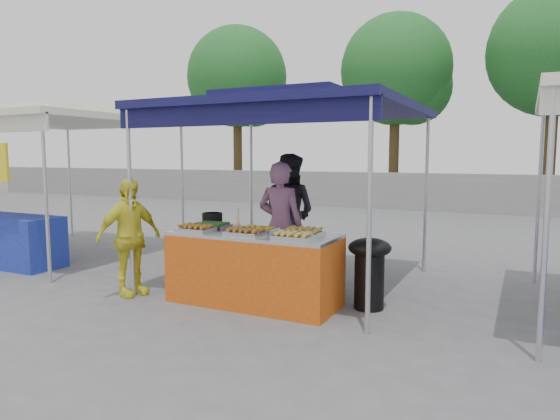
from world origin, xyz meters
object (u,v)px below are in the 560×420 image
at_px(customer_person, 129,237).
at_px(helper_man, 288,213).
at_px(vendor_woman, 280,226).
at_px(wok_burner, 369,267).
at_px(vendor_table, 254,268).
at_px(cooking_pot, 212,219).

bearing_deg(customer_person, helper_man, -12.48).
bearing_deg(vendor_woman, wok_burner, 162.43).
height_order(helper_man, customer_person, helper_man).
relative_size(vendor_table, helper_man, 1.12).
xyz_separation_m(cooking_pot, vendor_woman, (0.81, 0.38, -0.09)).
relative_size(vendor_table, vendor_woman, 1.19).
relative_size(wok_burner, vendor_woman, 0.49).
bearing_deg(cooking_pot, helper_man, 70.70).
xyz_separation_m(vendor_woman, customer_person, (-1.54, -1.13, -0.10)).
distance_m(vendor_table, cooking_pot, 1.04).
bearing_deg(customer_person, cooking_pot, -27.07).
relative_size(cooking_pot, wok_burner, 0.32).
height_order(vendor_table, cooking_pot, cooking_pot).
height_order(vendor_woman, helper_man, helper_man).
relative_size(wok_burner, helper_man, 0.46).
bearing_deg(cooking_pot, wok_burner, 1.12).
bearing_deg(customer_person, wok_burner, -56.93).
bearing_deg(wok_burner, vendor_table, -178.46).
xyz_separation_m(cooking_pot, customer_person, (-0.74, -0.75, -0.19)).
relative_size(cooking_pot, customer_person, 0.18).
distance_m(wok_burner, customer_person, 2.96).
height_order(cooking_pot, vendor_woman, vendor_woman).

